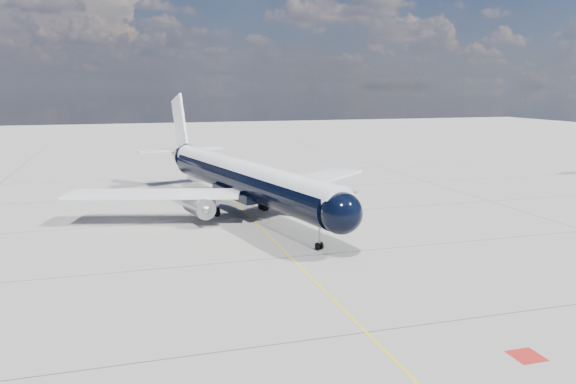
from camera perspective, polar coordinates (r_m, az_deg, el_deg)
name	(u,v)px	position (r m, az deg, el deg)	size (l,w,h in m)	color
ground	(241,208)	(65.21, -4.84, -1.59)	(320.00, 320.00, 0.00)	gray
taxiway_centerline	(250,217)	(60.44, -3.87, -2.56)	(0.16, 160.00, 0.01)	yellow
red_marking	(526,356)	(32.84, 23.06, -15.07)	(1.60, 1.60, 0.01)	maroon
main_airliner	(240,177)	(61.77, -4.94, 1.51)	(35.91, 44.34, 12.94)	black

